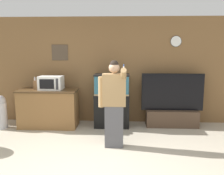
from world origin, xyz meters
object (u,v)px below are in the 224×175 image
object	(u,v)px
knife_block	(36,85)
trash_bin	(0,111)
counter_island	(49,108)
aquarium_on_stand	(112,100)
person_standing	(114,103)
tv_on_stand	(172,111)
microwave	(51,83)

from	to	relation	value
knife_block	trash_bin	world-z (taller)	knife_block
counter_island	aquarium_on_stand	distance (m)	1.51
aquarium_on_stand	trash_bin	xyz separation A→B (m)	(-2.58, -0.28, -0.23)
knife_block	person_standing	bearing A→B (deg)	-31.75
counter_island	tv_on_stand	size ratio (longest dim) A/B	0.95
microwave	trash_bin	distance (m)	1.35
knife_block	microwave	bearing A→B (deg)	-0.66
person_standing	trash_bin	distance (m)	2.87
aquarium_on_stand	person_standing	xyz separation A→B (m)	(0.09, -1.22, 0.23)
counter_island	aquarium_on_stand	bearing A→B (deg)	4.15
knife_block	trash_bin	distance (m)	1.03
aquarium_on_stand	knife_block	bearing A→B (deg)	-177.84
knife_block	aquarium_on_stand	distance (m)	1.81
person_standing	counter_island	bearing A→B (deg)	144.95
knife_block	tv_on_stand	world-z (taller)	tv_on_stand
counter_island	aquarium_on_stand	world-z (taller)	aquarium_on_stand
microwave	knife_block	xyz separation A→B (m)	(-0.35, 0.00, -0.05)
counter_island	knife_block	bearing A→B (deg)	171.53
counter_island	person_standing	distance (m)	1.98
microwave	knife_block	bearing A→B (deg)	179.34
counter_island	knife_block	world-z (taller)	knife_block
microwave	tv_on_stand	size ratio (longest dim) A/B	0.37
knife_block	person_standing	size ratio (longest dim) A/B	0.19
microwave	person_standing	size ratio (longest dim) A/B	0.32
person_standing	microwave	bearing A→B (deg)	142.73
counter_island	microwave	bearing A→B (deg)	26.64
microwave	knife_block	world-z (taller)	microwave
trash_bin	microwave	bearing A→B (deg)	10.20
microwave	trash_bin	xyz separation A→B (m)	(-1.16, -0.21, -0.65)
knife_block	aquarium_on_stand	bearing A→B (deg)	2.16
tv_on_stand	aquarium_on_stand	bearing A→B (deg)	-177.02
aquarium_on_stand	tv_on_stand	world-z (taller)	tv_on_stand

